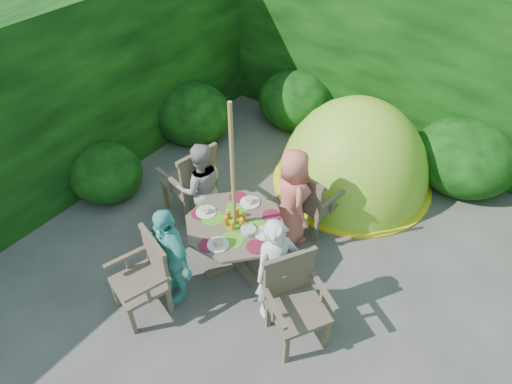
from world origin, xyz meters
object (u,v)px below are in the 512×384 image
Objects in this scene: child_right at (276,271)px; child_left at (201,188)px; garden_chair_right at (295,299)px; parasol_pole at (234,194)px; garden_chair_front at (145,276)px; dome_tent at (350,183)px; garden_chair_back at (312,201)px; child_front at (170,255)px; garden_chair_left at (192,180)px; patio_table at (235,230)px; child_back at (292,198)px.

child_left is at bearing 97.87° from child_right.
garden_chair_right is at bearing 109.42° from child_left.
parasol_pole reaches higher than garden_chair_front.
dome_tent is (1.16, 1.90, -0.62)m from child_left.
garden_chair_back is at bearing 87.22° from garden_chair_front.
parasol_pole reaches higher than child_left.
garden_chair_front is at bearing 151.68° from child_right.
garden_chair_back is 0.68× the size of child_right.
dome_tent is (0.68, 2.93, -0.64)m from child_front.
garden_chair_left reaches higher than garden_chair_back.
patio_table is at bearing 77.57° from garden_chair_back.
child_left is at bearing 41.70° from garden_chair_back.
child_back is at bearing 153.92° from child_left.
garden_chair_right is at bearing 43.11° from garden_chair_front.
child_front reaches higher than garden_chair_left.
child_front is at bearing 108.29° from child_back.
patio_table is at bearing 87.35° from garden_chair_front.
child_right is at bearing 113.60° from garden_chair_back.
garden_chair_left is at bearing 158.81° from parasol_pole.
garden_chair_front is at bearing -110.72° from patio_table.
child_right is 1.60m from child_left.
child_left is (-0.75, 0.28, -0.48)m from parasol_pole.
parasol_pole is at bearing 83.74° from child_front.
garden_chair_right is at bearing 30.41° from child_front.
garden_chair_back is 0.96× the size of garden_chair_front.
child_front is at bearing 42.81° from garden_chair_left.
garden_chair_right is 1.57m from garden_chair_front.
patio_table is 1.17× the size of child_front.
garden_chair_back is 0.71× the size of child_left.
garden_chair_back is 1.24m from dome_tent.
child_back is (0.66, 1.78, 0.17)m from garden_chair_front.
parasol_pole is 1.69× the size of child_right.
garden_chair_right is 0.73× the size of child_right.
patio_table is 1.10m from garden_chair_front.
garden_chair_left is (-1.02, 0.40, -0.02)m from patio_table.
child_left is 0.46× the size of dome_tent.
patio_table is at bearing -82.07° from dome_tent.
parasol_pole is 0.92m from child_front.
child_left reaches higher than garden_chair_front.
garden_chair_back is at bearing 162.42° from child_left.
child_back reaches higher than garden_chair_left.
garden_chair_left is at bearing 158.86° from patio_table.
garden_chair_right reaches higher than garden_chair_front.
garden_chair_right is 0.75× the size of child_front.
garden_chair_left is (-1.02, 0.39, -0.56)m from parasol_pole.
garden_chair_back is (-0.64, 1.39, -0.04)m from garden_chair_right.
child_right is at bearing -63.62° from dome_tent.
garden_chair_back is (0.39, 1.03, -0.09)m from patio_table.
garden_chair_back is at bearing 124.06° from garden_chair_left.
child_right is at bearing 38.74° from child_front.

